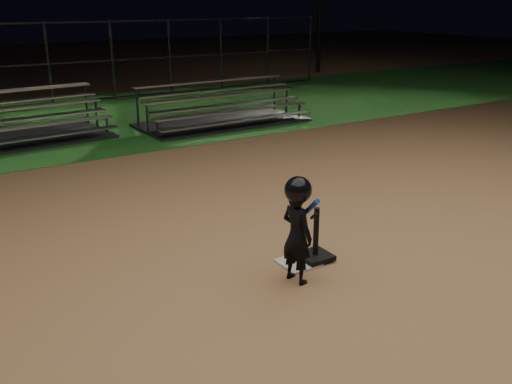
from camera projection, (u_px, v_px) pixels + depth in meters
name	position (u px, v px, depth m)	size (l,w,h in m)	color
ground	(298.00, 263.00, 6.91)	(80.00, 80.00, 0.00)	#A4764A
grass_strip	(80.00, 121.00, 14.92)	(60.00, 8.00, 0.01)	#1F5A1D
home_plate	(298.00, 263.00, 6.90)	(0.45, 0.45, 0.02)	beige
batting_tee	(315.00, 250.00, 6.95)	(0.38, 0.38, 0.68)	black
child_batter	(297.00, 227.00, 6.27)	(0.43, 0.66, 1.28)	black
bleacher_left	(6.00, 134.00, 12.58)	(4.70, 2.60, 1.11)	silver
bleacher_right	(223.00, 116.00, 14.57)	(4.41, 2.22, 1.07)	#A9A9AE
backstop_fence	(49.00, 64.00, 16.91)	(20.08, 0.08, 2.50)	#38383D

